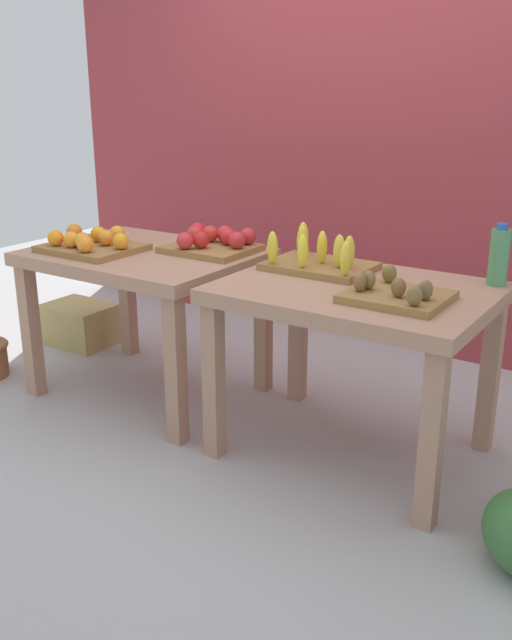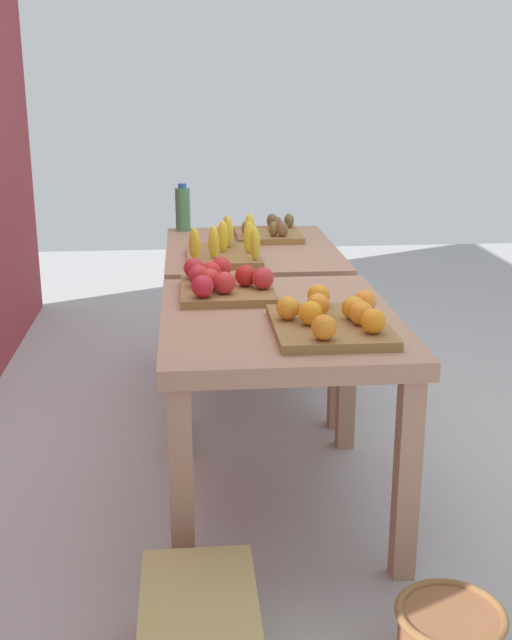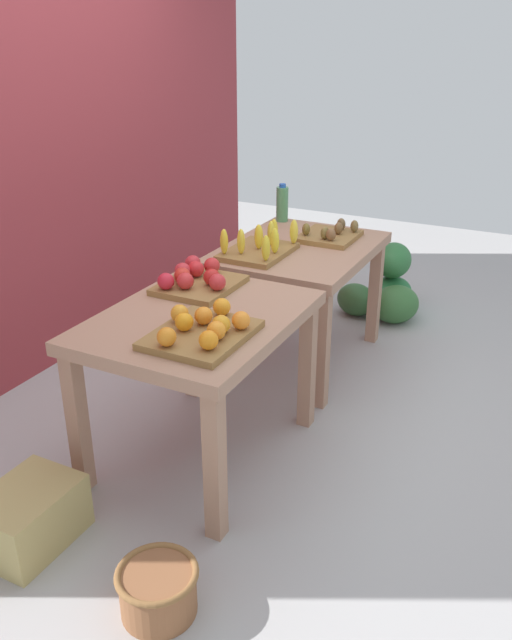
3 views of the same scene
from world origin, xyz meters
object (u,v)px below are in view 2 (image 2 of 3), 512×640
orange_bin (332,319)px  kiwi_bin (269,233)px  watermelon_pile (286,303)px  cardboard_produce_box (199,631)px  wicker_basket (449,638)px  display_table_right (251,269)px  banana_crate (226,249)px  apple_bin (223,283)px  water_bottle (183,209)px  display_table_left (278,344)px

orange_bin → kiwi_bin: size_ratio=1.27×
orange_bin → watermelon_pile: bearing=-3.6°
cardboard_produce_box → watermelon_pile: bearing=-11.6°
wicker_basket → cardboard_produce_box: size_ratio=0.73×
display_table_right → banana_crate: banana_crate is taller
display_table_right → wicker_basket: display_table_right is taller
apple_bin → cardboard_produce_box: size_ratio=1.00×
watermelon_pile → apple_bin: bearing=165.3°
orange_bin → display_table_right: bearing=6.3°
water_bottle → watermelon_pile: water_bottle is taller
display_table_left → kiwi_bin: size_ratio=2.89×
wicker_basket → display_table_right: bearing=9.9°
wicker_basket → apple_bin: bearing=24.5°
cardboard_produce_box → water_bottle: bearing=0.4°
banana_crate → kiwi_bin: banana_crate is taller
water_bottle → wicker_basket: size_ratio=0.84×
display_table_right → apple_bin: (-0.84, 0.18, 0.15)m
orange_bin → apple_bin: size_ratio=1.14×
display_table_left → watermelon_pile: (2.05, -0.29, -0.44)m
kiwi_bin → water_bottle: size_ratio=1.47×
display_table_left → watermelon_pile: bearing=-8.0°
display_table_right → apple_bin: 0.87m
apple_bin → wicker_basket: apple_bin is taller
kiwi_bin → wicker_basket: bearing=-173.8°
orange_bin → water_bottle: water_bottle is taller
kiwi_bin → watermelon_pile: kiwi_bin is taller
display_table_left → cardboard_produce_box: (-0.83, 0.30, -0.50)m
kiwi_bin → watermelon_pile: 0.94m
banana_crate → kiwi_bin: bearing=-28.0°
display_table_right → kiwi_bin: bearing=-27.9°
apple_bin → watermelon_pile: 1.92m
display_table_left → display_table_right: size_ratio=1.00×
water_bottle → cardboard_produce_box: 2.50m
display_table_left → kiwi_bin: (1.33, -0.11, 0.13)m
apple_bin → wicker_basket: 1.44m
display_table_left → orange_bin: bearing=-143.8°
orange_bin → water_bottle: size_ratio=1.88×
kiwi_bin → water_bottle: bearing=60.3°
watermelon_pile → cardboard_produce_box: 2.93m
orange_bin → kiwi_bin: 1.52m
water_bottle → cardboard_produce_box: water_bottle is taller
banana_crate → water_bottle: (0.70, 0.19, 0.07)m
orange_bin → kiwi_bin: (1.52, 0.04, -0.01)m
watermelon_pile → orange_bin: bearing=176.4°
watermelon_pile → water_bottle: bearing=128.2°
apple_bin → banana_crate: 0.60m
water_bottle → cardboard_produce_box: (-2.40, -0.02, -0.72)m
apple_bin → orange_bin: bearing=-145.9°
display_table_right → water_bottle: bearing=35.3°
orange_bin → wicker_basket: (-0.68, -0.20, -0.67)m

